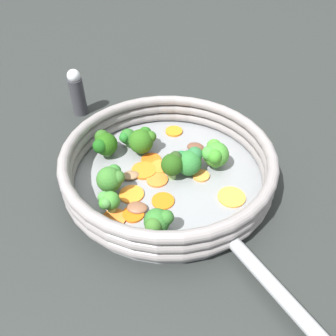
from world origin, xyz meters
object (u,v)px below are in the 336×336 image
object	(u,v)px
broccoli_floret_8	(215,154)
mushroom_piece_0	(196,147)
broccoli_floret_1	(104,143)
carrot_slice_11	(151,160)
carrot_slice_12	(156,178)
broccoli_floret_4	(189,161)
broccoli_floret_0	(143,140)
broccoli_floret_6	(128,137)
mushroom_piece_1	(137,208)
salt_shaker	(77,93)
carrot_slice_9	(160,167)
carrot_slice_4	(180,160)
broccoli_floret_7	(108,201)
carrot_slice_13	(114,218)
carrot_slice_10	(163,201)
carrot_slice_0	(174,131)
carrot_slice_7	(192,158)
carrot_slice_3	(201,176)
broccoli_floret_5	(158,222)
carrot_slice_8	(131,194)
skillet	(168,177)
broccoli_floret_3	(172,164)
carrot_slice_5	(232,197)
broccoli_floret_2	(111,178)
carrot_slice_1	(144,170)
mushroom_piece_2	(131,175)

from	to	relation	value
broccoli_floret_8	mushroom_piece_0	xyz separation A→B (m)	(0.06, -0.01, -0.03)
broccoli_floret_8	broccoli_floret_1	bearing A→B (deg)	40.62
carrot_slice_11	broccoli_floret_1	world-z (taller)	broccoli_floret_1
carrot_slice_12	broccoli_floret_4	world-z (taller)	broccoli_floret_4
broccoli_floret_0	broccoli_floret_6	xyz separation A→B (m)	(0.03, 0.01, -0.01)
mushroom_piece_1	salt_shaker	bearing A→B (deg)	-13.68
carrot_slice_9	mushroom_piece_0	bearing A→B (deg)	-92.05
carrot_slice_4	broccoli_floret_7	distance (m)	0.18
carrot_slice_4	carrot_slice_13	xyz separation A→B (m)	(-0.04, 0.18, -0.00)
carrot_slice_10	broccoli_floret_6	size ratio (longest dim) A/B	0.96
carrot_slice_0	carrot_slice_7	xyz separation A→B (m)	(-0.09, 0.03, 0.00)
carrot_slice_3	broccoli_floret_5	bearing A→B (deg)	108.88
broccoli_floret_0	mushroom_piece_0	size ratio (longest dim) A/B	1.52
carrot_slice_8	broccoli_floret_1	size ratio (longest dim) A/B	0.82
broccoli_floret_4	broccoli_floret_7	distance (m)	0.16
carrot_slice_12	broccoli_floret_7	xyz separation A→B (m)	(-0.01, 0.10, 0.02)
broccoli_floret_1	carrot_slice_3	bearing A→B (deg)	-148.54
skillet	carrot_slice_10	size ratio (longest dim) A/B	9.31
carrot_slice_9	broccoli_floret_3	world-z (taller)	broccoli_floret_3
carrot_slice_12	broccoli_floret_3	bearing A→B (deg)	-120.14
carrot_slice_11	broccoli_floret_3	bearing A→B (deg)	-178.48
broccoli_floret_3	broccoli_floret_7	size ratio (longest dim) A/B	1.22
carrot_slice_8	broccoli_floret_1	distance (m)	0.12
skillet	carrot_slice_5	xyz separation A→B (m)	(-0.11, -0.04, 0.01)
carrot_slice_7	carrot_slice_8	world-z (taller)	carrot_slice_7
carrot_slice_4	broccoli_floret_0	xyz separation A→B (m)	(0.07, 0.04, 0.03)
mushroom_piece_1	carrot_slice_0	bearing A→B (deg)	-56.35
carrot_slice_10	broccoli_floret_2	bearing A→B (deg)	33.43
carrot_slice_4	carrot_slice_9	distance (m)	0.04
carrot_slice_12	mushroom_piece_0	distance (m)	0.11
broccoli_floret_6	broccoli_floret_7	xyz separation A→B (m)	(-0.12, 0.12, 0.00)
broccoli_floret_1	mushroom_piece_0	bearing A→B (deg)	-124.52
carrot_slice_5	broccoli_floret_6	size ratio (longest dim) A/B	1.19
skillet	broccoli_floret_5	world-z (taller)	broccoli_floret_5
carrot_slice_10	carrot_slice_11	size ratio (longest dim) A/B	1.00
carrot_slice_3	carrot_slice_9	distance (m)	0.08
carrot_slice_12	broccoli_floret_4	size ratio (longest dim) A/B	0.72
broccoli_floret_4	mushroom_piece_0	size ratio (longest dim) A/B	1.56
carrot_slice_5	mushroom_piece_0	world-z (taller)	mushroom_piece_0
carrot_slice_4	carrot_slice_11	world-z (taller)	carrot_slice_4
carrot_slice_7	broccoli_floret_4	size ratio (longest dim) A/B	0.64
carrot_slice_8	broccoli_floret_4	xyz separation A→B (m)	(-0.02, -0.11, 0.03)
carrot_slice_4	carrot_slice_11	distance (m)	0.06
carrot_slice_3	carrot_slice_7	bearing A→B (deg)	-23.31
broccoli_floret_0	broccoli_floret_8	xyz separation A→B (m)	(-0.12, -0.07, 0.00)
broccoli_floret_3	broccoli_floret_7	world-z (taller)	broccoli_floret_3
carrot_slice_1	carrot_slice_12	distance (m)	0.03
broccoli_floret_2	mushroom_piece_2	distance (m)	0.05
carrot_slice_0	broccoli_floret_3	world-z (taller)	broccoli_floret_3
broccoli_floret_2	broccoli_floret_8	size ratio (longest dim) A/B	0.95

